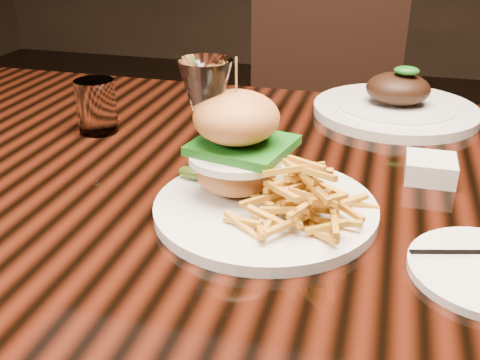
% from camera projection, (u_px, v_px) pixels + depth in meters
% --- Properties ---
extents(dining_table, '(1.60, 0.90, 0.75)m').
position_uv_depth(dining_table, '(284.00, 227.00, 0.84)').
color(dining_table, black).
rests_on(dining_table, ground).
extents(burger_plate, '(0.29, 0.29, 0.19)m').
position_uv_depth(burger_plate, '(264.00, 176.00, 0.71)').
color(burger_plate, silver).
rests_on(burger_plate, dining_table).
extents(ramekin, '(0.09, 0.09, 0.03)m').
position_uv_depth(ramekin, '(430.00, 169.00, 0.81)').
color(ramekin, silver).
rests_on(ramekin, dining_table).
extents(wine_glass, '(0.07, 0.07, 0.19)m').
position_uv_depth(wine_glass, '(206.00, 99.00, 0.71)').
color(wine_glass, white).
rests_on(wine_glass, dining_table).
extents(water_tumbler, '(0.07, 0.07, 0.09)m').
position_uv_depth(water_tumbler, '(97.00, 106.00, 0.97)').
color(water_tumbler, white).
rests_on(water_tumbler, dining_table).
extents(far_dish, '(0.31, 0.31, 0.10)m').
position_uv_depth(far_dish, '(396.00, 106.00, 1.06)').
color(far_dish, silver).
rests_on(far_dish, dining_table).
extents(chair_far, '(0.52, 0.53, 0.95)m').
position_uv_depth(chair_far, '(323.00, 117.00, 1.69)').
color(chair_far, black).
rests_on(chair_far, ground).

